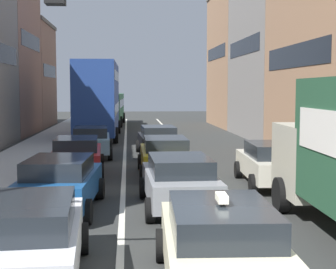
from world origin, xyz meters
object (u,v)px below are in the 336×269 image
object	(u,v)px
wagon_left_lane_second	(60,182)
sedan_left_lane_fourth	(91,141)
sedan_left_lane_front	(25,239)
hatchback_centre_lane_third	(165,155)
sedan_centre_lane_second	(179,181)
bus_mid_queue_primary	(98,97)
coupe_centre_lane_fourth	(158,140)
sedan_left_lane_third	(77,155)
sedan_right_lane_behind_truck	(272,163)
bus_far_queue_secondary	(108,106)
taxi_centre_lane_front	(220,244)

from	to	relation	value
wagon_left_lane_second	sedan_left_lane_fourth	bearing A→B (deg)	3.16
sedan_left_lane_front	hatchback_centre_lane_third	bearing A→B (deg)	-19.59
sedan_centre_lane_second	bus_mid_queue_primary	world-z (taller)	bus_mid_queue_primary
sedan_left_lane_front	coupe_centre_lane_fourth	bearing A→B (deg)	-14.29
sedan_left_lane_third	sedan_right_lane_behind_truck	xyz separation A→B (m)	(6.94, -2.60, 0.00)
sedan_left_lane_third	sedan_left_lane_fourth	world-z (taller)	same
hatchback_centre_lane_third	bus_mid_queue_primary	distance (m)	15.78
hatchback_centre_lane_third	sedan_right_lane_behind_truck	size ratio (longest dim) A/B	0.98
sedan_left_lane_third	sedan_right_lane_behind_truck	size ratio (longest dim) A/B	1.00
sedan_left_lane_third	bus_mid_queue_primary	world-z (taller)	bus_mid_queue_primary
sedan_centre_lane_second	bus_far_queue_secondary	world-z (taller)	bus_far_queue_secondary
bus_far_queue_secondary	wagon_left_lane_second	bearing A→B (deg)	-178.52
wagon_left_lane_second	sedan_left_lane_front	bearing A→B (deg)	-175.55
sedan_right_lane_behind_truck	sedan_left_lane_front	bearing A→B (deg)	144.77
sedan_left_lane_third	bus_mid_queue_primary	size ratio (longest dim) A/B	0.42
sedan_left_lane_front	sedan_right_lane_behind_truck	xyz separation A→B (m)	(6.71, 8.58, 0.00)
sedan_centre_lane_second	sedan_left_lane_third	world-z (taller)	same
hatchback_centre_lane_third	bus_mid_queue_primary	bearing A→B (deg)	12.61
sedan_centre_lane_second	sedan_left_lane_third	bearing A→B (deg)	28.50
wagon_left_lane_second	hatchback_centre_lane_third	bearing A→B (deg)	-26.93
sedan_left_lane_front	sedan_left_lane_fourth	bearing A→B (deg)	-3.17
coupe_centre_lane_fourth	bus_far_queue_secondary	xyz separation A→B (m)	(-3.31, 22.13, 0.96)
sedan_right_lane_behind_truck	sedan_left_lane_third	bearing A→B (deg)	72.23
sedan_left_lane_third	bus_mid_queue_primary	xyz separation A→B (m)	(-0.01, 15.05, 2.03)
sedan_left_lane_front	hatchback_centre_lane_third	size ratio (longest dim) A/B	1.02
taxi_centre_lane_front	sedan_left_lane_third	bearing A→B (deg)	18.66
taxi_centre_lane_front	wagon_left_lane_second	size ratio (longest dim) A/B	0.99
sedan_left_lane_front	sedan_centre_lane_second	size ratio (longest dim) A/B	1.01
bus_mid_queue_primary	hatchback_centre_lane_third	bearing A→B (deg)	-167.02
taxi_centre_lane_front	wagon_left_lane_second	xyz separation A→B (m)	(-3.35, 5.89, -0.00)
bus_far_queue_secondary	sedan_centre_lane_second	bearing A→B (deg)	-172.99
sedan_centre_lane_second	sedan_left_lane_fourth	distance (m)	11.86
sedan_left_lane_front	coupe_centre_lane_fourth	xyz separation A→B (m)	(3.26, 16.99, 0.00)
sedan_left_lane_fourth	bus_mid_queue_primary	bearing A→B (deg)	-1.53
hatchback_centre_lane_third	sedan_left_lane_third	bearing A→B (deg)	86.23
sedan_left_lane_fourth	bus_mid_queue_primary	world-z (taller)	bus_mid_queue_primary
sedan_left_lane_fourth	sedan_right_lane_behind_truck	size ratio (longest dim) A/B	1.00
sedan_left_lane_front	sedan_centre_lane_second	xyz separation A→B (m)	(3.16, 5.34, 0.00)
wagon_left_lane_second	sedan_left_lane_third	size ratio (longest dim) A/B	1.00
taxi_centre_lane_front	bus_mid_queue_primary	world-z (taller)	bus_mid_queue_primary
taxi_centre_lane_front	sedan_centre_lane_second	xyz separation A→B (m)	(-0.08, 5.89, -0.00)
taxi_centre_lane_front	bus_far_queue_secondary	distance (m)	39.82
hatchback_centre_lane_third	coupe_centre_lane_fourth	xyz separation A→B (m)	(0.09, 6.03, 0.00)
taxi_centre_lane_front	sedan_centre_lane_second	size ratio (longest dim) A/B	1.00
wagon_left_lane_second	sedan_right_lane_behind_truck	bearing A→B (deg)	-61.18
wagon_left_lane_second	bus_far_queue_secondary	world-z (taller)	bus_far_queue_secondary
taxi_centre_lane_front	sedan_right_lane_behind_truck	bearing A→B (deg)	-18.58
sedan_left_lane_third	sedan_right_lane_behind_truck	bearing A→B (deg)	-113.28
bus_far_queue_secondary	bus_mid_queue_primary	bearing A→B (deg)	-179.25
sedan_centre_lane_second	bus_far_queue_secondary	distance (m)	33.95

